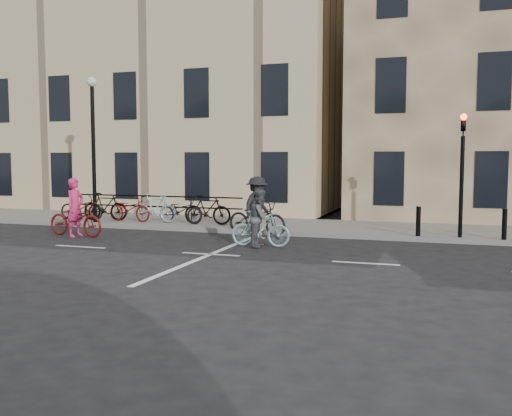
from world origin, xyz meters
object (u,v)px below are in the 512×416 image
(traffic_light, at_px, (462,160))
(cyclist_dark, at_px, (257,212))
(cyclist_pink, at_px, (76,216))
(lamp_post, at_px, (93,131))
(cyclist_grey, at_px, (260,224))

(traffic_light, bearing_deg, cyclist_dark, -175.96)
(cyclist_pink, bearing_deg, lamp_post, 28.69)
(traffic_light, xyz_separation_m, cyclist_grey, (-5.37, -2.71, -1.79))
(lamp_post, height_order, cyclist_dark, lamp_post)
(cyclist_pink, distance_m, cyclist_grey, 6.30)
(traffic_light, xyz_separation_m, cyclist_pink, (-11.67, -2.52, -1.81))
(lamp_post, height_order, cyclist_pink, lamp_post)
(lamp_post, relative_size, cyclist_dark, 2.33)
(cyclist_grey, bearing_deg, traffic_light, -66.40)
(cyclist_grey, distance_m, cyclist_dark, 2.43)
(traffic_light, distance_m, lamp_post, 12.74)
(traffic_light, height_order, cyclist_dark, traffic_light)
(lamp_post, bearing_deg, cyclist_grey, -20.71)
(lamp_post, xyz_separation_m, cyclist_dark, (6.47, -0.50, -2.74))
(cyclist_pink, bearing_deg, cyclist_grey, -84.94)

